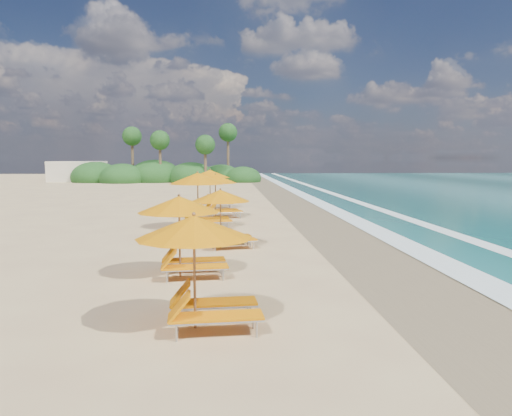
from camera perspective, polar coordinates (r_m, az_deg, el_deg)
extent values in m
plane|color=tan|center=(19.83, 0.00, -3.45)|extent=(160.00, 160.00, 0.00)
cube|color=olive|center=(20.46, 11.27, -3.26)|extent=(4.00, 160.00, 0.01)
cube|color=white|center=(20.89, 15.26, -3.09)|extent=(1.20, 160.00, 0.01)
cube|color=white|center=(22.04, 22.67, -2.90)|extent=(0.80, 160.00, 0.01)
cylinder|color=olive|center=(9.21, -7.43, -7.79)|extent=(0.05, 0.05, 2.16)
cone|color=orange|center=(9.03, -7.50, -2.26)|extent=(2.38, 2.38, 0.43)
sphere|color=olive|center=(9.00, -7.53, -0.74)|extent=(0.08, 0.08, 0.08)
cylinder|color=olive|center=(13.18, -9.20, -3.51)|extent=(0.06, 0.06, 2.21)
cone|color=orange|center=(13.06, -9.27, 0.46)|extent=(2.48, 2.48, 0.44)
sphere|color=olive|center=(13.04, -9.29, 1.54)|extent=(0.08, 0.08, 0.08)
cylinder|color=olive|center=(17.24, -4.30, -1.38)|extent=(0.05, 0.05, 2.10)
cone|color=orange|center=(17.15, -4.33, 1.51)|extent=(2.55, 2.55, 0.42)
sphere|color=olive|center=(17.14, -4.33, 2.29)|extent=(0.07, 0.07, 0.07)
cylinder|color=olive|center=(22.01, -7.02, 0.81)|extent=(0.06, 0.06, 2.56)
cone|color=orange|center=(21.94, -7.06, 3.58)|extent=(2.96, 2.96, 0.51)
sphere|color=olive|center=(21.93, -7.07, 4.33)|extent=(0.09, 0.09, 0.09)
cylinder|color=olive|center=(25.97, -4.91, 1.39)|extent=(0.06, 0.06, 2.34)
cone|color=orange|center=(25.91, -4.93, 3.53)|extent=(2.94, 2.94, 0.47)
sphere|color=olive|center=(25.90, -4.93, 4.11)|extent=(0.08, 0.08, 0.08)
cylinder|color=olive|center=(30.40, -5.56, 2.19)|extent=(0.06, 0.06, 2.48)
cone|color=orange|center=(30.35, -5.58, 4.13)|extent=(2.66, 2.66, 0.50)
sphere|color=olive|center=(30.34, -5.59, 4.65)|extent=(0.09, 0.09, 0.09)
ellipsoid|color=#163D14|center=(64.75, -7.80, 3.66)|extent=(6.40, 6.40, 4.16)
ellipsoid|color=#163D14|center=(66.29, -12.06, 3.71)|extent=(7.20, 7.20, 4.68)
ellipsoid|color=#163D14|center=(65.05, -15.81, 3.47)|extent=(6.00, 6.00, 3.90)
ellipsoid|color=#163D14|center=(66.58, -4.23, 3.70)|extent=(5.60, 5.60, 3.64)
ellipsoid|color=#163D14|center=(67.94, -18.76, 3.52)|extent=(6.60, 6.60, 4.29)
ellipsoid|color=#163D14|center=(64.61, -1.58, 3.59)|extent=(5.00, 5.00, 3.25)
cylinder|color=brown|center=(62.58, -6.12, 5.32)|extent=(0.36, 0.36, 5.00)
sphere|color=#163D14|center=(62.60, -6.15, 7.61)|extent=(2.60, 2.60, 2.60)
cylinder|color=brown|center=(64.12, -11.48, 5.52)|extent=(0.36, 0.36, 5.60)
sphere|color=#163D14|center=(64.16, -11.53, 8.02)|extent=(2.60, 2.60, 2.60)
cylinder|color=brown|center=(66.75, -14.66, 5.72)|extent=(0.36, 0.36, 6.20)
sphere|color=#163D14|center=(66.82, -14.74, 8.38)|extent=(2.60, 2.60, 2.60)
cylinder|color=brown|center=(66.52, -3.38, 6.16)|extent=(0.36, 0.36, 6.80)
sphere|color=#163D14|center=(66.61, -3.40, 9.09)|extent=(2.60, 2.60, 2.60)
cube|color=beige|center=(70.67, -20.71, 4.15)|extent=(7.00, 5.00, 2.80)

